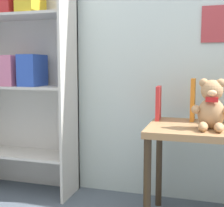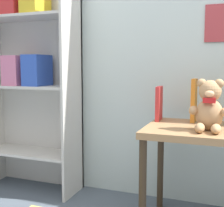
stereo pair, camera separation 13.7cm
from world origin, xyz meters
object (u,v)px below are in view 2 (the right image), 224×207
object	(u,v)px
teddy_bear	(209,107)
book_standing_red	(159,103)
bookshelf_side	(31,70)
display_table	(209,143)
book_standing_orange	(194,100)

from	to	relation	value
teddy_bear	book_standing_red	xyz separation A→B (m)	(-0.31, 0.22, -0.02)
bookshelf_side	book_standing_red	bearing A→B (deg)	-5.15
teddy_bear	book_standing_red	size ratio (longest dim) A/B	1.28
display_table	book_standing_orange	distance (m)	0.29
book_standing_orange	bookshelf_side	bearing A→B (deg)	178.55
teddy_bear	book_standing_red	world-z (taller)	teddy_bear
book_standing_red	book_standing_orange	bearing A→B (deg)	3.99
bookshelf_side	teddy_bear	distance (m)	1.33
bookshelf_side	teddy_bear	bearing A→B (deg)	-13.43
book_standing_orange	book_standing_red	bearing A→B (deg)	-171.75
bookshelf_side	book_standing_orange	xyz separation A→B (m)	(1.18, -0.06, -0.18)
bookshelf_side	display_table	xyz separation A→B (m)	(1.28, -0.23, -0.39)
display_table	teddy_bear	size ratio (longest dim) A/B	2.53
bookshelf_side	display_table	world-z (taller)	bookshelf_side
teddy_bear	book_standing_orange	xyz separation A→B (m)	(-0.10, 0.24, 0.01)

